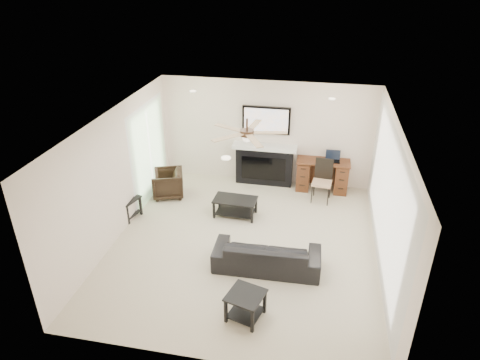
{
  "coord_description": "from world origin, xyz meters",
  "views": [
    {
      "loc": [
        1.21,
        -6.66,
        4.88
      ],
      "look_at": [
        -0.2,
        0.52,
        1.11
      ],
      "focal_mm": 32.0,
      "sensor_mm": 36.0,
      "label": 1
    }
  ],
  "objects_px": {
    "sofa": "(267,255)",
    "fireplace_unit": "(265,147)",
    "armchair": "(168,183)",
    "coffee_table": "(235,207)",
    "desk": "(322,175)"
  },
  "relations": [
    {
      "from": "armchair",
      "to": "fireplace_unit",
      "type": "relative_size",
      "value": 0.36
    },
    {
      "from": "sofa",
      "to": "fireplace_unit",
      "type": "relative_size",
      "value": 0.98
    },
    {
      "from": "coffee_table",
      "to": "armchair",
      "type": "bearing_deg",
      "value": 164.48
    },
    {
      "from": "armchair",
      "to": "fireplace_unit",
      "type": "xyz_separation_m",
      "value": [
        2.08,
        1.05,
        0.64
      ]
    },
    {
      "from": "sofa",
      "to": "desk",
      "type": "distance_m",
      "value": 3.26
    },
    {
      "from": "armchair",
      "to": "fireplace_unit",
      "type": "height_order",
      "value": "fireplace_unit"
    },
    {
      "from": "sofa",
      "to": "armchair",
      "type": "bearing_deg",
      "value": -41.01
    },
    {
      "from": "sofa",
      "to": "coffee_table",
      "type": "height_order",
      "value": "sofa"
    },
    {
      "from": "sofa",
      "to": "armchair",
      "type": "xyz_separation_m",
      "value": [
        -2.6,
        2.15,
        0.04
      ]
    },
    {
      "from": "armchair",
      "to": "desk",
      "type": "relative_size",
      "value": 0.56
    },
    {
      "from": "sofa",
      "to": "desk",
      "type": "height_order",
      "value": "desk"
    },
    {
      "from": "fireplace_unit",
      "to": "armchair",
      "type": "bearing_deg",
      "value": -153.37
    },
    {
      "from": "coffee_table",
      "to": "desk",
      "type": "bearing_deg",
      "value": 43.45
    },
    {
      "from": "fireplace_unit",
      "to": "desk",
      "type": "height_order",
      "value": "fireplace_unit"
    },
    {
      "from": "sofa",
      "to": "fireplace_unit",
      "type": "distance_m",
      "value": 3.31
    }
  ]
}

